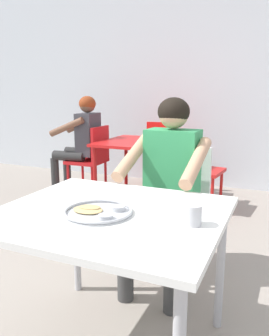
% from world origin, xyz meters
% --- Properties ---
extents(back_wall, '(12.00, 0.12, 3.40)m').
position_xyz_m(back_wall, '(0.00, 3.38, 1.70)').
color(back_wall, silver).
rests_on(back_wall, ground).
extents(table_foreground, '(1.02, 0.90, 0.73)m').
position_xyz_m(table_foreground, '(0.04, 0.02, 0.65)').
color(table_foreground, white).
rests_on(table_foreground, ground).
extents(thali_tray, '(0.31, 0.31, 0.03)m').
position_xyz_m(thali_tray, '(0.01, -0.04, 0.74)').
color(thali_tray, '#B7BABF').
rests_on(thali_tray, table_foreground).
extents(drinking_cup, '(0.08, 0.08, 0.09)m').
position_xyz_m(drinking_cup, '(0.42, -0.00, 0.77)').
color(drinking_cup, silver).
rests_on(drinking_cup, table_foreground).
extents(chair_foreground, '(0.43, 0.44, 0.88)m').
position_xyz_m(chair_foreground, '(0.08, 0.96, 0.50)').
color(chair_foreground, silver).
rests_on(chair_foreground, ground).
extents(diner_foreground, '(0.50, 0.56, 1.22)m').
position_xyz_m(diner_foreground, '(0.07, 0.74, 0.73)').
color(diner_foreground, '#3C3C3C').
rests_on(diner_foreground, ground).
extents(table_background_red, '(0.88, 0.93, 0.70)m').
position_xyz_m(table_background_red, '(-0.78, 2.34, 0.63)').
color(table_background_red, red).
rests_on(table_background_red, ground).
extents(chair_red_left, '(0.43, 0.43, 0.85)m').
position_xyz_m(chair_red_left, '(-1.41, 2.32, 0.49)').
color(chair_red_left, red).
rests_on(chair_red_left, ground).
extents(chair_red_right, '(0.48, 0.45, 0.84)m').
position_xyz_m(chair_red_right, '(-0.14, 2.33, 0.48)').
color(chair_red_right, red).
rests_on(chair_red_right, ground).
extents(chair_red_far, '(0.44, 0.46, 0.88)m').
position_xyz_m(chair_red_far, '(-0.72, 2.95, 0.51)').
color(chair_red_far, red).
rests_on(chair_red_far, ground).
extents(patron_background, '(0.58, 0.53, 1.21)m').
position_xyz_m(patron_background, '(-1.57, 2.34, 0.72)').
color(patron_background, '#2B2B2B').
rests_on(patron_background, ground).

